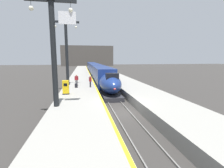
{
  "coord_description": "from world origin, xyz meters",
  "views": [
    {
      "loc": [
        -3.57,
        -14.75,
        5.13
      ],
      "look_at": [
        0.2,
        6.41,
        1.8
      ],
      "focal_mm": 26.33,
      "sensor_mm": 36.0,
      "label": 1
    }
  ],
  "objects_px": {
    "passenger_mid_platform": "(76,79)",
    "rolling_suitcase": "(76,86)",
    "passenger_near_edge": "(90,80)",
    "highspeed_train_main": "(96,70)",
    "ticket_machine_yellow": "(66,88)",
    "station_column_near": "(54,41)",
    "station_column_mid": "(66,47)"
  },
  "relations": [
    {
      "from": "passenger_mid_platform",
      "to": "rolling_suitcase",
      "type": "xyz_separation_m",
      "value": [
        0.01,
        -1.96,
        -0.69
      ]
    },
    {
      "from": "passenger_near_edge",
      "to": "rolling_suitcase",
      "type": "distance_m",
      "value": 2.11
    },
    {
      "from": "highspeed_train_main",
      "to": "ticket_machine_yellow",
      "type": "relative_size",
      "value": 35.4
    },
    {
      "from": "highspeed_train_main",
      "to": "passenger_near_edge",
      "type": "xyz_separation_m",
      "value": [
        -2.55,
        -22.36,
        0.08
      ]
    },
    {
      "from": "highspeed_train_main",
      "to": "ticket_machine_yellow",
      "type": "bearing_deg",
      "value": -101.81
    },
    {
      "from": "station_column_near",
      "to": "passenger_mid_platform",
      "type": "xyz_separation_m",
      "value": [
        1.3,
        10.96,
        -4.49
      ]
    },
    {
      "from": "passenger_mid_platform",
      "to": "passenger_near_edge",
      "type": "bearing_deg",
      "value": -44.08
    },
    {
      "from": "station_column_mid",
      "to": "passenger_mid_platform",
      "type": "bearing_deg",
      "value": -31.22
    },
    {
      "from": "station_column_near",
      "to": "station_column_mid",
      "type": "xyz_separation_m",
      "value": [
        -0.06,
        11.78,
        0.33
      ]
    },
    {
      "from": "highspeed_train_main",
      "to": "passenger_near_edge",
      "type": "distance_m",
      "value": 22.5
    },
    {
      "from": "highspeed_train_main",
      "to": "rolling_suitcase",
      "type": "bearing_deg",
      "value": -101.47
    },
    {
      "from": "passenger_mid_platform",
      "to": "rolling_suitcase",
      "type": "distance_m",
      "value": 2.08
    },
    {
      "from": "highspeed_train_main",
      "to": "passenger_mid_platform",
      "type": "relative_size",
      "value": 33.52
    },
    {
      "from": "station_column_mid",
      "to": "passenger_near_edge",
      "type": "xyz_separation_m",
      "value": [
        3.35,
        -2.76,
        -4.81
      ]
    },
    {
      "from": "station_column_mid",
      "to": "rolling_suitcase",
      "type": "bearing_deg",
      "value": -63.91
    },
    {
      "from": "station_column_mid",
      "to": "ticket_machine_yellow",
      "type": "relative_size",
      "value": 6.07
    },
    {
      "from": "highspeed_train_main",
      "to": "rolling_suitcase",
      "type": "relative_size",
      "value": 57.69
    },
    {
      "from": "passenger_near_edge",
      "to": "passenger_mid_platform",
      "type": "bearing_deg",
      "value": 135.92
    },
    {
      "from": "highspeed_train_main",
      "to": "passenger_mid_platform",
      "type": "xyz_separation_m",
      "value": [
        -4.55,
        -20.42,
        0.08
      ]
    },
    {
      "from": "ticket_machine_yellow",
      "to": "station_column_near",
      "type": "bearing_deg",
      "value": -93.46
    },
    {
      "from": "highspeed_train_main",
      "to": "passenger_mid_platform",
      "type": "height_order",
      "value": "highspeed_train_main"
    },
    {
      "from": "passenger_mid_platform",
      "to": "ticket_machine_yellow",
      "type": "bearing_deg",
      "value": -99.3
    },
    {
      "from": "highspeed_train_main",
      "to": "rolling_suitcase",
      "type": "xyz_separation_m",
      "value": [
        -4.54,
        -22.38,
        -0.6
      ]
    },
    {
      "from": "passenger_mid_platform",
      "to": "highspeed_train_main",
      "type": "bearing_deg",
      "value": 77.45
    },
    {
      "from": "highspeed_train_main",
      "to": "station_column_mid",
      "type": "height_order",
      "value": "station_column_mid"
    },
    {
      "from": "station_column_mid",
      "to": "ticket_machine_yellow",
      "type": "distance_m",
      "value": 8.6
    },
    {
      "from": "highspeed_train_main",
      "to": "station_column_near",
      "type": "relative_size",
      "value": 6.36
    },
    {
      "from": "station_column_mid",
      "to": "passenger_near_edge",
      "type": "distance_m",
      "value": 6.48
    },
    {
      "from": "station_column_near",
      "to": "passenger_mid_platform",
      "type": "relative_size",
      "value": 5.27
    },
    {
      "from": "highspeed_train_main",
      "to": "ticket_machine_yellow",
      "type": "distance_m",
      "value": 27.12
    },
    {
      "from": "highspeed_train_main",
      "to": "station_column_mid",
      "type": "bearing_deg",
      "value": -106.75
    },
    {
      "from": "station_column_near",
      "to": "passenger_near_edge",
      "type": "relative_size",
      "value": 5.27
    }
  ]
}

